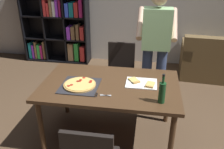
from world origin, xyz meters
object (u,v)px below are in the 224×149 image
(bookshelf, at_px, (57,15))
(person_serving_pizza, at_px, (156,45))
(dining_table, at_px, (110,89))
(pepperoni_pizza_on_tray, at_px, (80,85))
(chair_far_side, at_px, (120,68))
(kitchen_scissors, at_px, (99,95))
(wine_bottle, at_px, (162,92))

(bookshelf, distance_m, person_serving_pizza, 2.59)
(dining_table, relative_size, pepperoni_pizza_on_tray, 3.72)
(chair_far_side, bearing_deg, pepperoni_pizza_on_tray, -106.95)
(pepperoni_pizza_on_tray, relative_size, kitchen_scissors, 2.22)
(pepperoni_pizza_on_tray, bearing_deg, kitchen_scissors, -33.09)
(bookshelf, relative_size, person_serving_pizza, 1.11)
(wine_bottle, bearing_deg, person_serving_pizza, 93.83)
(chair_far_side, xyz_separation_m, pepperoni_pizza_on_tray, (-0.33, -1.09, 0.25))
(pepperoni_pizza_on_tray, bearing_deg, wine_bottle, -12.41)
(chair_far_side, relative_size, wine_bottle, 2.85)
(bookshelf, height_order, pepperoni_pizza_on_tray, bookshelf)
(dining_table, bearing_deg, wine_bottle, -28.08)
(dining_table, xyz_separation_m, kitchen_scissors, (-0.07, -0.28, 0.08))
(dining_table, height_order, chair_far_side, chair_far_side)
(person_serving_pizza, height_order, kitchen_scissors, person_serving_pizza)
(dining_table, xyz_separation_m, wine_bottle, (0.58, -0.31, 0.19))
(person_serving_pizza, relative_size, pepperoni_pizza_on_tray, 4.06)
(dining_table, xyz_separation_m, bookshelf, (-1.52, 2.37, 0.31))
(dining_table, relative_size, bookshelf, 0.82)
(person_serving_pizza, xyz_separation_m, kitchen_scissors, (-0.58, -1.05, -0.24))
(bookshelf, bearing_deg, chair_far_side, -42.52)
(chair_far_side, distance_m, wine_bottle, 1.46)
(dining_table, bearing_deg, kitchen_scissors, -104.17)
(bookshelf, relative_size, kitchen_scissors, 10.05)
(chair_far_side, bearing_deg, wine_bottle, -65.81)
(bookshelf, bearing_deg, dining_table, -57.46)
(dining_table, distance_m, chair_far_side, 1.00)
(wine_bottle, distance_m, kitchen_scissors, 0.66)
(wine_bottle, bearing_deg, bookshelf, 127.99)
(bookshelf, height_order, kitchen_scissors, bookshelf)
(dining_table, bearing_deg, pepperoni_pizza_on_tray, -161.91)
(pepperoni_pizza_on_tray, relative_size, wine_bottle, 1.36)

